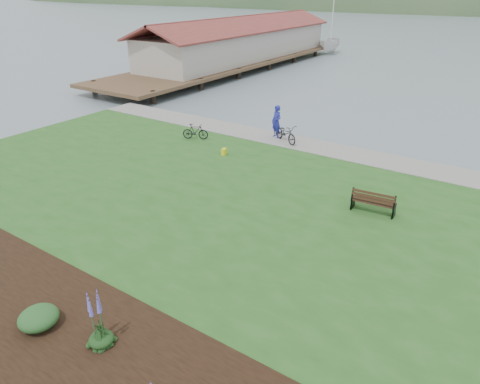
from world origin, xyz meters
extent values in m
plane|color=slate|center=(0.00, 0.00, 0.00)|extent=(600.00, 600.00, 0.00)
cube|color=#23541D|center=(0.00, -2.00, 0.20)|extent=(34.00, 20.00, 0.40)
cube|color=gray|center=(0.00, 6.90, 0.42)|extent=(34.00, 2.20, 0.03)
cube|color=#4C3826|center=(-20.00, 26.00, 0.85)|extent=(8.00, 36.00, 0.30)
cube|color=#B2ADA3|center=(-20.00, 28.00, 2.50)|extent=(6.40, 28.00, 3.00)
cube|color=black|center=(3.76, 1.24, 0.86)|extent=(1.67, 0.72, 0.05)
cube|color=black|center=(3.79, 0.94, 1.16)|extent=(1.63, 0.31, 0.51)
cube|color=black|center=(2.97, 1.17, 0.62)|extent=(0.11, 0.56, 0.45)
cube|color=black|center=(4.55, 1.32, 0.62)|extent=(0.11, 0.56, 0.45)
imported|color=#22269D|center=(-3.86, 7.07, 1.51)|extent=(0.96, 0.82, 2.22)
imported|color=black|center=(-3.03, 6.68, 0.91)|extent=(1.54, 2.05, 1.03)
imported|color=black|center=(-7.58, 4.25, 0.85)|extent=(1.02, 1.53, 0.90)
imported|color=silver|center=(-15.81, 43.07, 0.00)|extent=(9.75, 9.90, 23.82)
cube|color=yellow|center=(-4.73, 3.10, 0.57)|extent=(0.25, 0.34, 0.34)
ellipsoid|color=#133614|center=(0.44, -9.27, 0.59)|extent=(0.62, 0.62, 0.31)
cone|color=#554DB4|center=(0.44, -9.27, 1.52)|extent=(0.36, 0.36, 1.55)
ellipsoid|color=#1E4C21|center=(-1.41, -9.74, 0.69)|extent=(1.02, 1.02, 0.51)
camera|label=1|loc=(7.63, -13.91, 8.42)|focal=32.00mm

